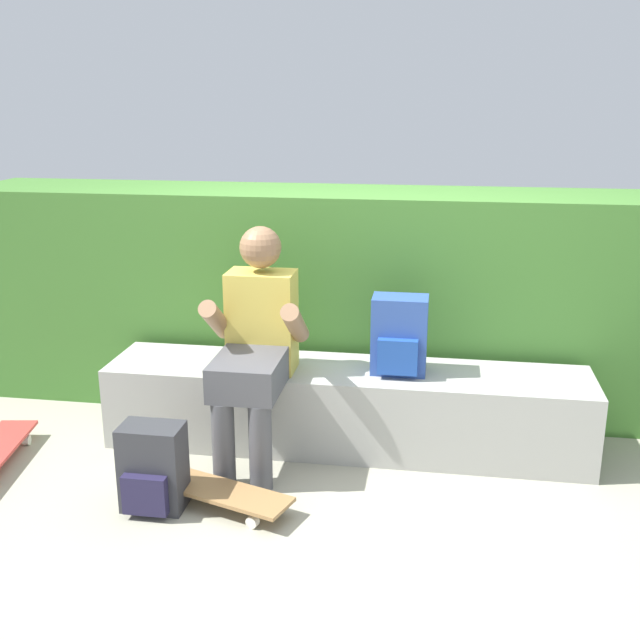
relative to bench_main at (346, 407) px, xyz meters
The scene contains 7 objects.
ground_plane 0.45m from the bench_main, 90.00° to the right, with size 24.00×24.00×0.00m, color #9A9884.
bench_main is the anchor object (origin of this frame).
person_skater 0.64m from the bench_main, 153.01° to the right, with size 0.49×0.62×1.18m.
skateboard_near_person 0.90m from the bench_main, 127.14° to the right, with size 0.82×0.45×0.09m.
backpack_on_bench 0.49m from the bench_main, ahead, with size 0.28×0.23×0.40m.
backpack_on_ground 1.10m from the bench_main, 134.95° to the right, with size 0.28×0.23×0.40m.
hedge_row 0.87m from the bench_main, 61.41° to the left, with size 5.45×0.71×1.27m.
Camera 1 is at (0.45, -3.29, 1.81)m, focal length 42.49 mm.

